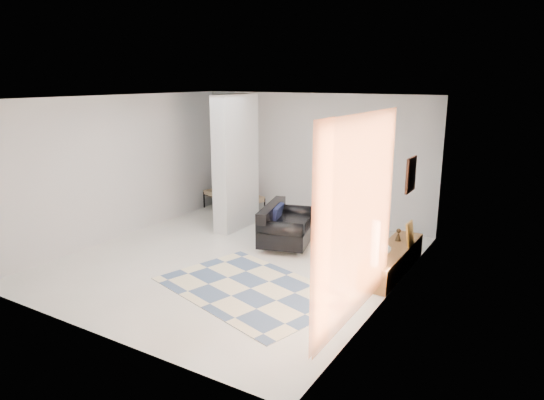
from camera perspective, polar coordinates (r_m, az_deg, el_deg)
The scene contains 17 objects.
floor at distance 8.63m, azimuth -4.23°, elevation -7.00°, with size 6.00×6.00×0.00m, color silver.
ceiling at distance 8.06m, azimuth -4.59°, elevation 11.91°, with size 6.00×6.00×0.00m, color white.
wall_back at distance 10.78m, azimuth 4.87°, elevation 4.97°, with size 6.00×6.00×0.00m, color #BBBDC0.
wall_front at distance 6.12m, azimuth -20.86°, elevation -3.02°, with size 6.00×6.00×0.00m, color #BBBDC0.
wall_left at distance 10.05m, azimuth -17.34°, elevation 3.71°, with size 6.00×6.00×0.00m, color #BBBDC0.
wall_right at distance 7.04m, azimuth 14.19°, elevation -0.32°, with size 6.00×6.00×0.00m, color #BBBDC0.
partition_column at distance 10.14m, azimuth -4.27°, elevation 4.41°, with size 0.35×1.20×2.80m, color silver.
hallway_door at distance 11.87m, azimuth -4.41°, elevation 3.97°, with size 0.85×0.06×2.04m, color white.
curtain at distance 6.00m, azimuth 10.24°, elevation -2.12°, with size 2.55×2.55×0.00m, color #FF8443.
wall_art at distance 7.85m, azimuth 16.03°, elevation 2.88°, with size 0.04×0.45×0.55m, color #3A1B10.
media_console at distance 8.29m, azimuth 14.02°, elevation -6.80°, with size 0.45×2.04×0.80m.
loveseat at distance 9.29m, azimuth 1.58°, elevation -3.06°, with size 1.23×1.67×0.76m.
daybed at distance 11.63m, azimuth -4.54°, elevation 0.75°, with size 1.67×1.05×0.77m.
area_rug at distance 7.47m, azimuth -2.52°, elevation -10.39°, with size 2.75×1.83×0.01m, color beige.
cylinder_lamp at distance 7.32m, azimuth 12.05°, elevation -5.02°, with size 0.13×0.13×0.69m, color beige.
bronze_figurine at distance 8.58m, azimuth 14.64°, elevation -3.98°, with size 0.11×0.11×0.21m, color black, non-canonical shape.
vase at distance 7.93m, azimuth 13.15°, elevation -5.41°, with size 0.20×0.20×0.21m, color silver.
Camera 1 is at (4.67, -6.56, 3.11)m, focal length 32.00 mm.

